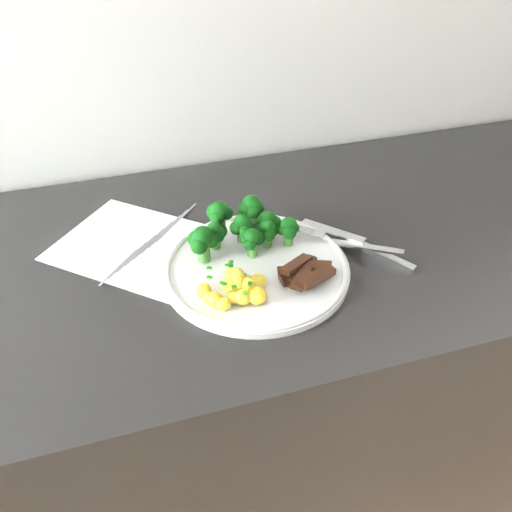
% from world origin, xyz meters
% --- Properties ---
extents(counter, '(2.36, 0.59, 0.89)m').
position_xyz_m(counter, '(-0.08, 1.68, 0.44)').
color(counter, black).
rests_on(counter, ground).
extents(recipe_paper, '(0.34, 0.33, 0.00)m').
position_xyz_m(recipe_paper, '(-0.13, 1.73, 0.89)').
color(recipe_paper, white).
rests_on(recipe_paper, counter).
extents(plate, '(0.28, 0.28, 0.02)m').
position_xyz_m(plate, '(0.02, 1.62, 0.89)').
color(plate, silver).
rests_on(plate, counter).
extents(broccoli, '(0.18, 0.11, 0.06)m').
position_xyz_m(broccoli, '(0.02, 1.68, 0.93)').
color(broccoli, '#2F6021').
rests_on(broccoli, plate).
extents(potatoes, '(0.10, 0.08, 0.04)m').
position_xyz_m(potatoes, '(-0.02, 1.56, 0.91)').
color(potatoes, '#FFEA41').
rests_on(potatoes, plate).
extents(beef_strips, '(0.08, 0.08, 0.03)m').
position_xyz_m(beef_strips, '(0.08, 1.57, 0.91)').
color(beef_strips, black).
rests_on(beef_strips, plate).
extents(fork, '(0.15, 0.13, 0.02)m').
position_xyz_m(fork, '(0.18, 1.62, 0.90)').
color(fork, silver).
rests_on(fork, plate).
extents(knife, '(0.13, 0.17, 0.02)m').
position_xyz_m(knife, '(0.21, 1.61, 0.89)').
color(knife, silver).
rests_on(knife, plate).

